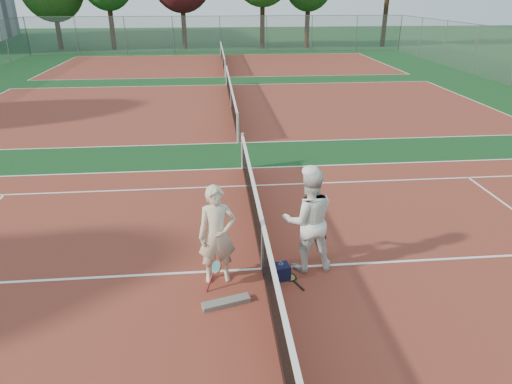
% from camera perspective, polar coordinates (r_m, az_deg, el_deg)
% --- Properties ---
extents(ground, '(130.00, 130.00, 0.00)m').
position_cam_1_polar(ground, '(8.92, 0.80, -9.59)').
color(ground, '#0F3917').
rests_on(ground, ground).
extents(court_main, '(23.77, 10.97, 0.01)m').
position_cam_1_polar(court_main, '(8.92, 0.80, -9.57)').
color(court_main, maroon).
rests_on(court_main, ground).
extents(court_far_a, '(23.77, 10.97, 0.01)m').
position_cam_1_polar(court_far_a, '(21.48, -3.13, 10.57)').
color(court_far_a, maroon).
rests_on(court_far_a, ground).
extents(court_far_b, '(23.77, 10.97, 0.01)m').
position_cam_1_polar(court_far_b, '(34.76, -4.16, 15.63)').
color(court_far_b, maroon).
rests_on(court_far_b, ground).
extents(net_main, '(0.10, 10.98, 1.02)m').
position_cam_1_polar(net_main, '(8.65, 0.82, -6.77)').
color(net_main, black).
rests_on(net_main, ground).
extents(net_far_a, '(0.10, 10.98, 1.02)m').
position_cam_1_polar(net_far_a, '(21.37, -3.16, 11.89)').
color(net_far_a, black).
rests_on(net_far_a, ground).
extents(net_far_b, '(0.10, 10.98, 1.02)m').
position_cam_1_polar(net_far_b, '(34.69, -4.18, 16.45)').
color(net_far_b, black).
rests_on(net_far_b, ground).
extents(fence_back, '(32.00, 0.06, 3.00)m').
position_cam_1_polar(fence_back, '(41.55, -4.51, 19.02)').
color(fence_back, slate).
rests_on(fence_back, ground).
extents(player_a, '(0.72, 0.51, 1.87)m').
position_cam_1_polar(player_a, '(8.18, -4.90, -5.38)').
color(player_a, beige).
rests_on(player_a, ground).
extents(player_b, '(1.01, 0.81, 2.02)m').
position_cam_1_polar(player_b, '(8.54, 6.55, -3.51)').
color(player_b, white).
rests_on(player_b, ground).
extents(racket_red, '(0.43, 0.43, 0.53)m').
position_cam_1_polar(racket_red, '(8.34, -5.00, -10.14)').
color(racket_red, maroon).
rests_on(racket_red, ground).
extents(racket_black_held, '(0.40, 0.41, 0.54)m').
position_cam_1_polar(racket_black_held, '(9.34, 8.04, -6.22)').
color(racket_black_held, black).
rests_on(racket_black_held, ground).
extents(racket_spare, '(0.48, 0.66, 0.03)m').
position_cam_1_polar(racket_spare, '(8.69, 4.24, -10.56)').
color(racket_spare, black).
rests_on(racket_spare, ground).
extents(sports_bag_navy, '(0.42, 0.33, 0.29)m').
position_cam_1_polar(sports_bag_navy, '(8.57, 2.93, -9.99)').
color(sports_bag_navy, black).
rests_on(sports_bag_navy, ground).
extents(sports_bag_purple, '(0.33, 0.28, 0.23)m').
position_cam_1_polar(sports_bag_purple, '(8.70, 1.94, -9.61)').
color(sports_bag_purple, black).
rests_on(sports_bag_purple, ground).
extents(net_cover_canvas, '(0.85, 0.41, 0.09)m').
position_cam_1_polar(net_cover_canvas, '(8.02, -3.75, -13.61)').
color(net_cover_canvas, '#66625C').
rests_on(net_cover_canvas, ground).
extents(water_bottle, '(0.09, 0.09, 0.30)m').
position_cam_1_polar(water_bottle, '(8.61, 3.11, -9.77)').
color(water_bottle, '#ADC0DB').
rests_on(water_bottle, ground).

